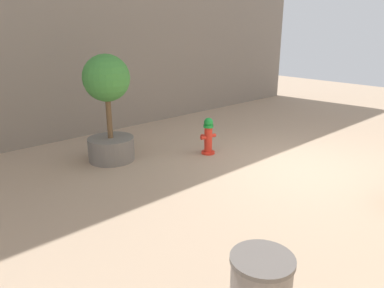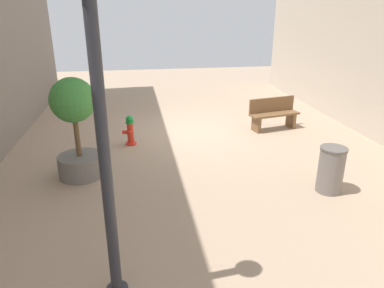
% 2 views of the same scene
% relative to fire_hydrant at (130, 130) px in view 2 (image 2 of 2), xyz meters
% --- Properties ---
extents(ground_plane, '(23.40, 23.40, 0.00)m').
position_rel_fire_hydrant_xyz_m(ground_plane, '(-1.80, -0.76, -0.41)').
color(ground_plane, tan).
extents(fire_hydrant, '(0.37, 0.40, 0.82)m').
position_rel_fire_hydrant_xyz_m(fire_hydrant, '(0.00, 0.00, 0.00)').
color(fire_hydrant, red).
rests_on(fire_hydrant, ground_plane).
extents(bench_near, '(1.60, 0.74, 0.95)m').
position_rel_fire_hydrant_xyz_m(bench_near, '(-4.31, -0.64, 0.08)').
color(bench_near, brown).
rests_on(bench_near, ground_plane).
extents(planter_tree, '(0.95, 0.95, 2.19)m').
position_rel_fire_hydrant_xyz_m(planter_tree, '(1.09, 1.78, 0.80)').
color(planter_tree, slate).
rests_on(planter_tree, ground_plane).
extents(street_lamp, '(0.36, 0.36, 3.95)m').
position_rel_fire_hydrant_xyz_m(street_lamp, '(0.20, 5.47, 2.04)').
color(street_lamp, '#2D2D33').
rests_on(street_lamp, ground_plane).
extents(trash_bin, '(0.53, 0.53, 0.95)m').
position_rel_fire_hydrant_xyz_m(trash_bin, '(-3.94, 3.33, 0.07)').
color(trash_bin, slate).
rests_on(trash_bin, ground_plane).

